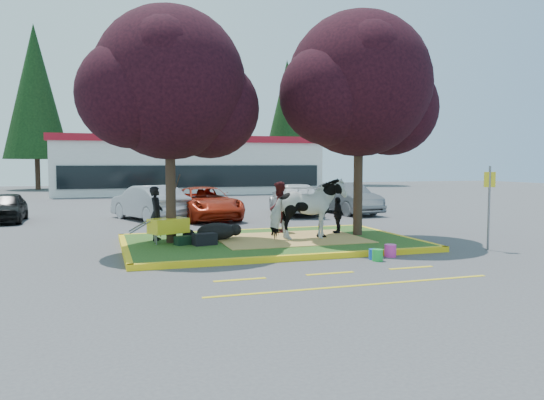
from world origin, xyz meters
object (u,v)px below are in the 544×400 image
object	(u,v)px
handler	(156,213)
bucket_blue	(374,254)
bucket_green	(378,255)
car_black	(6,207)
calf	(217,232)
car_silver	(149,203)
sign_post	(489,199)
wheelbarrow	(169,226)
bucket_pink	(390,251)
cow	(307,209)

from	to	relation	value
handler	bucket_blue	size ratio (longest dim) A/B	6.03
bucket_green	car_black	xyz separation A→B (m)	(-10.00, 12.16, 0.46)
calf	car_silver	distance (m)	7.56
calf	sign_post	size ratio (longest dim) A/B	0.50
calf	wheelbarrow	bearing A→B (deg)	172.44
bucket_pink	calf	bearing A→B (deg)	139.58
bucket_blue	car_black	size ratio (longest dim) A/B	0.07
bucket_blue	car_silver	xyz separation A→B (m)	(-4.48, 10.87, 0.60)
car_silver	bucket_pink	bearing A→B (deg)	94.01
sign_post	car_black	bearing A→B (deg)	151.45
bucket_blue	car_black	xyz separation A→B (m)	(-10.01, 11.95, 0.47)
handler	car_silver	xyz separation A→B (m)	(0.37, 6.92, -0.20)
car_black	bucket_pink	bearing A→B (deg)	-48.88
wheelbarrow	bucket_green	distance (m)	5.77
calf	bucket_blue	xyz separation A→B (m)	(3.20, -3.42, -0.27)
cow	calf	size ratio (longest dim) A/B	1.86
handler	cow	bearing A→B (deg)	-93.03
calf	car_black	size ratio (longest dim) A/B	0.33
wheelbarrow	bucket_green	size ratio (longest dim) A/B	6.35
bucket_green	sign_post	bearing A→B (deg)	7.88
wheelbarrow	car_silver	bearing A→B (deg)	66.25
car_black	car_silver	bearing A→B (deg)	-12.01
cow	sign_post	distance (m)	4.97
sign_post	bucket_blue	distance (m)	3.89
calf	handler	bearing A→B (deg)	148.27
bucket_pink	car_silver	world-z (taller)	car_silver
bucket_pink	car_black	bearing A→B (deg)	132.03
calf	car_black	world-z (taller)	car_black
sign_post	wheelbarrow	bearing A→B (deg)	172.11
wheelbarrow	car_black	bearing A→B (deg)	99.00
calf	sign_post	bearing A→B (deg)	-38.62
handler	bucket_blue	xyz separation A→B (m)	(4.86, -3.95, -0.80)
wheelbarrow	bucket_pink	world-z (taller)	wheelbarrow
calf	handler	distance (m)	1.81
cow	handler	world-z (taller)	cow
calf	sign_post	world-z (taller)	sign_post
wheelbarrow	bucket_blue	distance (m)	5.65
bucket_pink	cow	bearing A→B (deg)	117.17
handler	bucket_green	bearing A→B (deg)	-116.62
bucket_pink	bucket_green	bearing A→B (deg)	-145.36
sign_post	bucket_green	world-z (taller)	sign_post
calf	car_silver	bearing A→B (deg)	85.61
wheelbarrow	car_silver	size ratio (longest dim) A/B	0.41
handler	wheelbarrow	size ratio (longest dim) A/B	0.86
handler	car_silver	distance (m)	6.93
sign_post	bucket_green	bearing A→B (deg)	-160.22
wheelbarrow	bucket_pink	distance (m)	6.03
calf	wheelbarrow	world-z (taller)	wheelbarrow
bucket_blue	calf	bearing A→B (deg)	133.12
calf	bucket_pink	bearing A→B (deg)	-54.56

